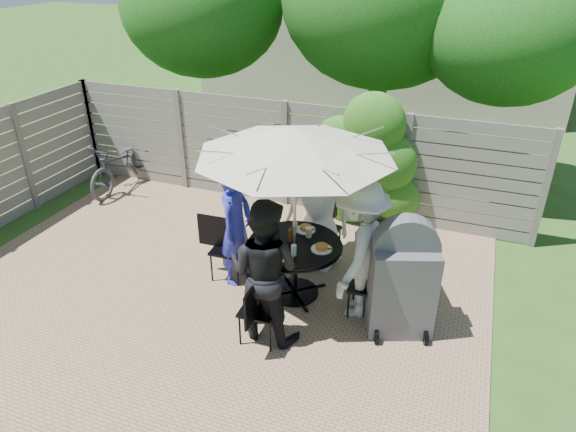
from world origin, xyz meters
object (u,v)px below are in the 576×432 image
at_px(chair_back, 321,241).
at_px(person_front, 264,271).
at_px(chair_front, 260,322).
at_px(bicycle, 122,164).
at_px(syrup_jug, 292,235).
at_px(coffee_cup, 309,233).
at_px(umbrella, 295,142).
at_px(plate_front, 282,256).
at_px(bbq_grill, 402,280).
at_px(plate_back, 306,229).
at_px(patio_table, 294,259).
at_px(chair_left, 229,260).
at_px(glass_back, 295,227).
at_px(plate_left, 268,236).
at_px(person_back, 319,205).
at_px(person_left, 236,227).
at_px(chair_right, 366,297).
at_px(glass_left, 272,238).
at_px(plate_right, 322,248).
at_px(person_right, 359,250).
at_px(glass_front, 294,250).

relative_size(chair_back, person_front, 0.55).
distance_m(chair_front, bicycle, 5.05).
relative_size(syrup_jug, coffee_cup, 1.33).
bearing_deg(person_front, umbrella, -90.00).
xyz_separation_m(umbrella, plate_front, (-0.02, -0.36, -1.30)).
relative_size(bicycle, bbq_grill, 1.20).
height_order(umbrella, plate_front, umbrella).
bearing_deg(plate_back, syrup_jug, -104.72).
height_order(chair_back, bicycle, chair_back).
bearing_deg(patio_table, bicycle, 153.90).
relative_size(plate_front, syrup_jug, 1.63).
relative_size(umbrella, chair_left, 2.73).
bearing_deg(glass_back, chair_left, -166.87).
bearing_deg(glass_back, plate_left, -138.26).
bearing_deg(glass_back, syrup_jug, -81.68).
bearing_deg(person_back, person_left, -135.00).
bearing_deg(plate_back, bicycle, 158.17).
bearing_deg(syrup_jug, chair_front, -90.30).
distance_m(chair_back, plate_left, 1.15).
distance_m(patio_table, person_front, 0.89).
bearing_deg(chair_front, chair_right, -50.33).
distance_m(glass_left, coffee_cup, 0.48).
xyz_separation_m(chair_back, person_front, (-0.12, -1.79, 0.58)).
bearing_deg(plate_back, person_left, -160.31).
relative_size(patio_table, chair_left, 1.38).
height_order(chair_right, plate_back, plate_back).
relative_size(plate_front, bbq_grill, 0.17).
xyz_separation_m(chair_front, plate_front, (0.04, 0.60, 0.54)).
bearing_deg(chair_right, plate_right, -6.17).
xyz_separation_m(chair_left, person_front, (0.91, -0.89, 0.60)).
bearing_deg(person_right, glass_front, -70.30).
xyz_separation_m(chair_back, person_right, (0.76, -1.02, 0.59)).
distance_m(person_left, glass_front, 0.97).
height_order(umbrella, bbq_grill, umbrella).
relative_size(person_left, plate_right, 6.24).
distance_m(umbrella, person_left, 1.54).
xyz_separation_m(chair_front, bbq_grill, (1.43, 0.78, 0.41)).
bearing_deg(bbq_grill, person_right, 147.14).
distance_m(patio_table, plate_back, 0.44).
relative_size(person_back, chair_left, 2.02).
height_order(chair_back, person_left, person_left).
relative_size(plate_right, glass_front, 1.86).
bearing_deg(person_left, bbq_grill, -92.42).
bearing_deg(chair_right, person_left, -6.26).
height_order(chair_left, glass_front, glass_front).
distance_m(umbrella, syrup_jug, 1.25).
bearing_deg(person_right, coffee_cup, -106.77).
relative_size(chair_left, plate_front, 3.51).
height_order(person_back, chair_left, person_back).
relative_size(chair_right, glass_front, 5.94).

